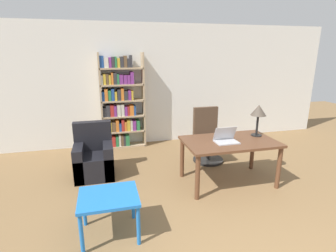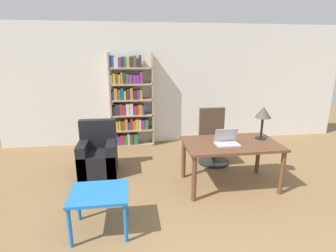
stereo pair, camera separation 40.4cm
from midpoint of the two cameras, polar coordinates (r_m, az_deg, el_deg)
wall_back at (r=6.15m, az=-1.82°, el=8.97°), size 8.00×0.06×2.70m
desk at (r=4.25m, az=10.59°, el=-4.38°), size 1.46×0.87×0.72m
laptop at (r=4.12m, az=9.78°, el=-2.82°), size 0.35×0.25×0.24m
table_lamp at (r=4.47m, az=16.70°, el=2.97°), size 0.25×0.25×0.52m
office_chair at (r=5.17m, az=6.39°, el=-2.69°), size 0.59×0.59×1.04m
side_table_blue at (r=3.22m, az=-16.46°, el=-15.48°), size 0.67×0.57×0.51m
armchair at (r=4.77m, az=-18.15°, el=-6.84°), size 0.64×0.64×0.91m
bookshelf at (r=5.88m, az=-12.40°, el=4.76°), size 0.95×0.28×2.08m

